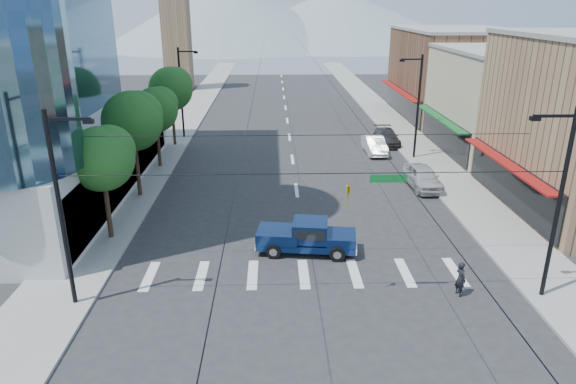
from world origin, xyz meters
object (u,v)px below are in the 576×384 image
(pickup_truck, at_px, (306,236))
(parked_car_far, at_px, (387,137))
(pedestrian, at_px, (460,279))
(parked_car_near, at_px, (423,177))
(parked_car_mid, at_px, (374,145))

(pickup_truck, bearing_deg, parked_car_far, 75.13)
(pedestrian, bearing_deg, parked_car_far, -21.11)
(parked_car_near, relative_size, parked_car_far, 0.98)
(pickup_truck, height_order, parked_car_far, pickup_truck)
(pickup_truck, bearing_deg, parked_car_near, 55.02)
(pickup_truck, xyz_separation_m, parked_car_near, (9.34, 10.29, -0.13))
(parked_car_far, bearing_deg, pedestrian, -94.23)
(parked_car_near, height_order, parked_car_mid, parked_car_near)
(parked_car_mid, bearing_deg, pedestrian, -93.08)
(pickup_truck, xyz_separation_m, parked_car_mid, (7.54, 19.81, -0.19))
(pickup_truck, relative_size, parked_car_far, 1.13)
(pickup_truck, height_order, pedestrian, pickup_truck)
(parked_car_mid, bearing_deg, parked_car_far, 58.70)
(pickup_truck, distance_m, parked_car_near, 13.90)
(pickup_truck, height_order, parked_car_near, pickup_truck)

